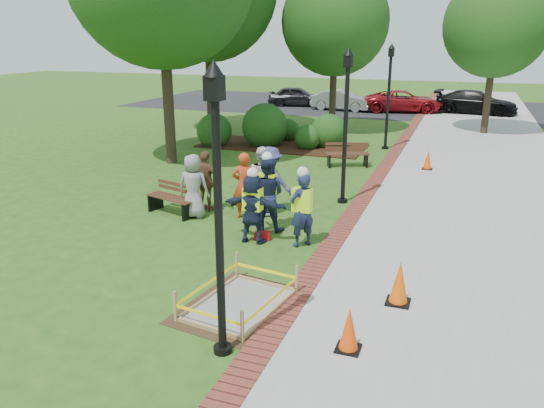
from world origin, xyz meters
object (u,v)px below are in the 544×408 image
(wet_concrete_pad, at_px, (239,294))
(hivis_worker_c, at_px, (267,192))
(cone_front, at_px, (349,330))
(hivis_worker_a, at_px, (253,205))
(lamp_near, at_px, (218,194))
(hivis_worker_b, at_px, (302,207))
(bench_near, at_px, (172,205))

(wet_concrete_pad, xyz_separation_m, hivis_worker_c, (-0.91, 3.81, 0.73))
(cone_front, distance_m, hivis_worker_c, 5.44)
(hivis_worker_a, height_order, hivis_worker_c, hivis_worker_c)
(lamp_near, height_order, hivis_worker_b, lamp_near)
(cone_front, bearing_deg, hivis_worker_a, 129.79)
(wet_concrete_pad, height_order, hivis_worker_a, hivis_worker_a)
(wet_concrete_pad, relative_size, hivis_worker_c, 1.30)
(wet_concrete_pad, xyz_separation_m, bench_near, (-3.69, 4.03, 0.03))
(wet_concrete_pad, height_order, bench_near, bench_near)
(lamp_near, relative_size, hivis_worker_c, 2.19)
(hivis_worker_a, bearing_deg, bench_near, 158.16)
(bench_near, distance_m, lamp_near, 7.09)
(bench_near, bearing_deg, hivis_worker_c, -4.56)
(wet_concrete_pad, height_order, lamp_near, lamp_near)
(bench_near, relative_size, cone_front, 2.16)
(wet_concrete_pad, bearing_deg, cone_front, -18.41)
(lamp_near, distance_m, hivis_worker_c, 5.55)
(cone_front, height_order, lamp_near, lamp_near)
(bench_near, bearing_deg, cone_front, -39.28)
(wet_concrete_pad, height_order, hivis_worker_b, hivis_worker_b)
(hivis_worker_c, bearing_deg, hivis_worker_a, -90.91)
(hivis_worker_c, bearing_deg, hivis_worker_b, -33.39)
(cone_front, height_order, hivis_worker_c, hivis_worker_c)
(lamp_near, bearing_deg, cone_front, 21.25)
(wet_concrete_pad, relative_size, hivis_worker_a, 1.44)
(bench_near, xyz_separation_m, cone_front, (5.78, -4.72, 0.09))
(bench_near, bearing_deg, wet_concrete_pad, -47.53)
(wet_concrete_pad, distance_m, hivis_worker_c, 3.98)
(bench_near, relative_size, hivis_worker_c, 0.81)
(hivis_worker_a, height_order, hivis_worker_b, hivis_worker_b)
(hivis_worker_a, bearing_deg, wet_concrete_pad, -72.44)
(cone_front, bearing_deg, wet_concrete_pad, 161.59)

